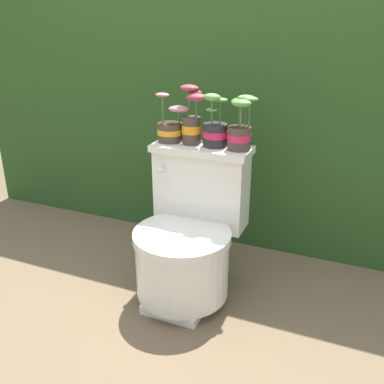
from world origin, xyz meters
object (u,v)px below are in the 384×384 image
(potted_plant_middle, at_px, (215,130))
(potted_plant_midright, at_px, (240,128))
(toilet, at_px, (189,238))
(potted_plant_midleft, at_px, (192,120))
(potted_plant_left, at_px, (171,128))

(potted_plant_middle, height_order, potted_plant_midright, potted_plant_middle)
(toilet, xyz_separation_m, potted_plant_midleft, (-0.06, 0.17, 0.50))
(potted_plant_left, relative_size, potted_plant_midright, 0.95)
(potted_plant_left, xyz_separation_m, potted_plant_middle, (0.21, 0.00, 0.01))
(toilet, distance_m, potted_plant_left, 0.51)
(potted_plant_left, distance_m, potted_plant_middle, 0.21)
(potted_plant_midleft, xyz_separation_m, potted_plant_midright, (0.23, -0.01, -0.02))
(toilet, xyz_separation_m, potted_plant_left, (-0.16, 0.17, 0.46))
(toilet, height_order, potted_plant_middle, potted_plant_middle)
(potted_plant_left, xyz_separation_m, potted_plant_midleft, (0.10, 0.00, 0.05))
(potted_plant_midleft, bearing_deg, potted_plant_midright, -2.23)
(toilet, bearing_deg, potted_plant_left, 133.52)
(potted_plant_middle, bearing_deg, toilet, -107.66)
(potted_plant_middle, bearing_deg, potted_plant_midright, -4.30)
(potted_plant_left, distance_m, potted_plant_midright, 0.33)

